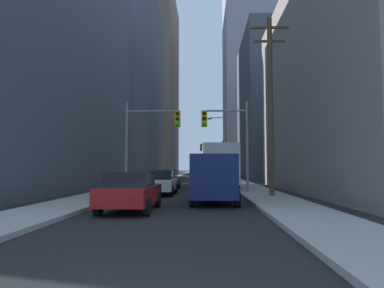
% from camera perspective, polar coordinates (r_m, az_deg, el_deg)
% --- Properties ---
extents(sidewalk_left, '(2.64, 160.00, 0.15)m').
position_cam_1_polar(sidewalk_left, '(53.36, -4.13, -5.68)').
color(sidewalk_left, '#9E9E99').
rests_on(sidewalk_left, ground).
extents(sidewalk_right, '(2.64, 160.00, 0.15)m').
position_cam_1_polar(sidewalk_right, '(53.14, 5.99, -5.67)').
color(sidewalk_right, '#9E9E99').
rests_on(sidewalk_right, ground).
extents(city_bus, '(2.73, 11.55, 3.40)m').
position_cam_1_polar(city_bus, '(28.98, 4.65, -3.46)').
color(city_bus, silver).
rests_on(city_bus, ground).
extents(cargo_van_navy, '(2.16, 5.25, 2.26)m').
position_cam_1_polar(cargo_van_navy, '(16.48, 3.65, -5.34)').
color(cargo_van_navy, '#141E4C').
rests_on(cargo_van_navy, ground).
extents(sedan_red, '(1.95, 4.22, 1.52)m').
position_cam_1_polar(sedan_red, '(13.64, -10.15, -7.74)').
color(sedan_red, maroon).
rests_on(sedan_red, ground).
extents(sedan_white, '(1.95, 4.21, 1.52)m').
position_cam_1_polar(sedan_white, '(21.51, -5.35, -6.38)').
color(sedan_white, white).
rests_on(sedan_white, ground).
extents(sedan_green, '(1.95, 4.26, 1.52)m').
position_cam_1_polar(sedan_green, '(26.87, -4.27, -5.90)').
color(sedan_green, '#195938').
rests_on(sedan_green, ground).
extents(traffic_signal_near_left, '(3.65, 0.44, 6.00)m').
position_cam_1_polar(traffic_signal_near_left, '(22.62, -7.05, 2.03)').
color(traffic_signal_near_left, gray).
rests_on(traffic_signal_near_left, ground).
extents(traffic_signal_near_right, '(3.06, 0.44, 6.00)m').
position_cam_1_polar(traffic_signal_near_right, '(22.37, 5.92, 2.02)').
color(traffic_signal_near_right, gray).
rests_on(traffic_signal_near_right, ground).
extents(traffic_signal_far_right, '(3.66, 0.44, 6.00)m').
position_cam_1_polar(traffic_signal_far_right, '(54.19, 3.48, -1.46)').
color(traffic_signal_far_right, gray).
rests_on(traffic_signal_far_right, ground).
extents(utility_pole_right, '(2.20, 0.28, 10.32)m').
position_cam_1_polar(utility_pole_right, '(20.02, 12.94, 6.95)').
color(utility_pole_right, brown).
rests_on(utility_pole_right, ground).
extents(street_lamp_right, '(2.69, 0.32, 7.50)m').
position_cam_1_polar(street_lamp_right, '(38.52, 5.77, 0.36)').
color(street_lamp_right, gray).
rests_on(street_lamp_right, ground).
extents(building_left_mid_office, '(20.94, 19.41, 29.39)m').
position_cam_1_polar(building_left_mid_office, '(58.17, -16.38, 9.13)').
color(building_left_mid_office, '#4C515B').
rests_on(building_left_mid_office, ground).
extents(building_left_far_tower, '(17.30, 27.59, 48.84)m').
position_cam_1_polar(building_left_far_tower, '(95.95, -8.09, 9.79)').
color(building_left_far_tower, '#66564C').
rests_on(building_left_far_tower, ground).
extents(building_right_mid_block, '(24.05, 18.67, 22.33)m').
position_cam_1_polar(building_right_mid_block, '(57.77, 20.45, 5.74)').
color(building_right_mid_block, '#4C515B').
rests_on(building_right_mid_block, ground).
extents(building_right_far_highrise, '(20.93, 19.94, 54.34)m').
position_cam_1_polar(building_right_far_highrise, '(94.23, 11.93, 11.82)').
color(building_right_far_highrise, '#93939E').
rests_on(building_right_far_highrise, ground).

